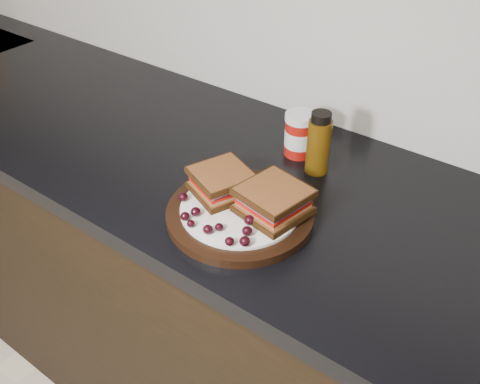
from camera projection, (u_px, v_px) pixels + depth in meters
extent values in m
cube|color=black|center=(185.00, 286.00, 1.51)|extent=(3.96, 0.58, 0.86)
cube|color=black|center=(173.00, 151.00, 1.24)|extent=(3.98, 0.60, 0.04)
cylinder|color=black|center=(240.00, 214.00, 1.01)|extent=(0.28, 0.28, 0.02)
ellipsoid|color=black|center=(183.00, 197.00, 1.01)|extent=(0.02, 0.02, 0.02)
ellipsoid|color=black|center=(196.00, 212.00, 0.98)|extent=(0.02, 0.02, 0.02)
ellipsoid|color=black|center=(185.00, 216.00, 0.97)|extent=(0.02, 0.02, 0.02)
ellipsoid|color=black|center=(191.00, 224.00, 0.95)|extent=(0.02, 0.02, 0.01)
ellipsoid|color=black|center=(208.00, 229.00, 0.94)|extent=(0.02, 0.02, 0.02)
ellipsoid|color=black|center=(219.00, 227.00, 0.95)|extent=(0.02, 0.02, 0.01)
ellipsoid|color=black|center=(229.00, 241.00, 0.91)|extent=(0.02, 0.02, 0.02)
ellipsoid|color=black|center=(245.00, 241.00, 0.91)|extent=(0.02, 0.02, 0.02)
ellipsoid|color=black|center=(247.00, 231.00, 0.93)|extent=(0.02, 0.02, 0.02)
ellipsoid|color=black|center=(249.00, 220.00, 0.96)|extent=(0.02, 0.02, 0.02)
ellipsoid|color=black|center=(282.00, 225.00, 0.95)|extent=(0.02, 0.02, 0.02)
ellipsoid|color=black|center=(272.00, 217.00, 0.97)|extent=(0.02, 0.02, 0.02)
ellipsoid|color=black|center=(285.00, 212.00, 0.98)|extent=(0.02, 0.02, 0.02)
ellipsoid|color=black|center=(289.00, 199.00, 1.01)|extent=(0.02, 0.02, 0.02)
ellipsoid|color=black|center=(228.00, 181.00, 1.06)|extent=(0.01, 0.01, 0.01)
ellipsoid|color=black|center=(226.00, 189.00, 1.03)|extent=(0.02, 0.02, 0.02)
ellipsoid|color=black|center=(210.00, 185.00, 1.05)|extent=(0.02, 0.02, 0.02)
ellipsoid|color=black|center=(208.00, 191.00, 1.03)|extent=(0.02, 0.02, 0.02)
ellipsoid|color=black|center=(227.00, 180.00, 1.06)|extent=(0.02, 0.02, 0.02)
ellipsoid|color=black|center=(225.00, 181.00, 1.06)|extent=(0.02, 0.02, 0.02)
ellipsoid|color=black|center=(216.00, 192.00, 1.03)|extent=(0.02, 0.02, 0.01)
cylinder|color=#9B120B|center=(299.00, 134.00, 1.17)|extent=(0.08, 0.08, 0.10)
cylinder|color=#482D07|center=(319.00, 143.00, 1.10)|extent=(0.06, 0.06, 0.14)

